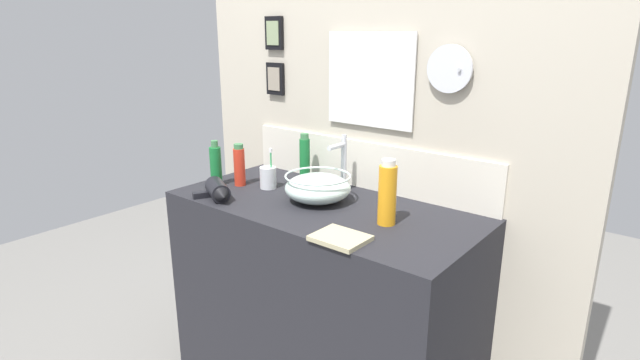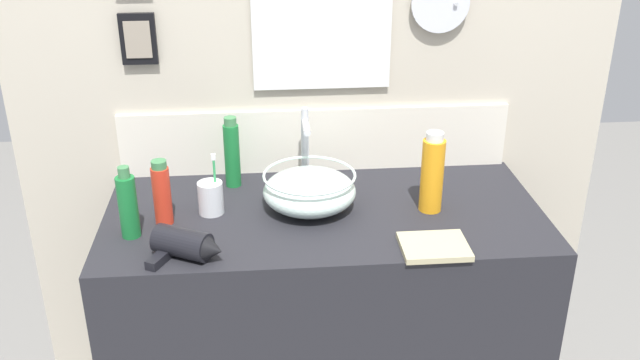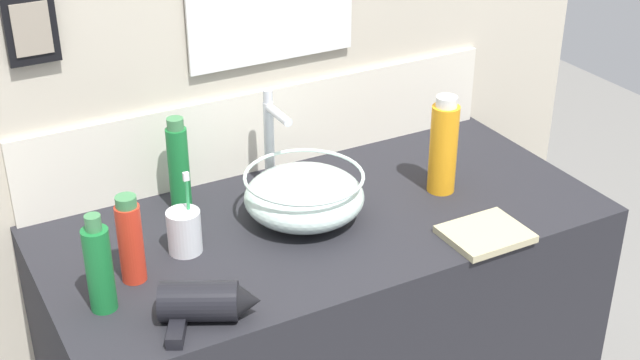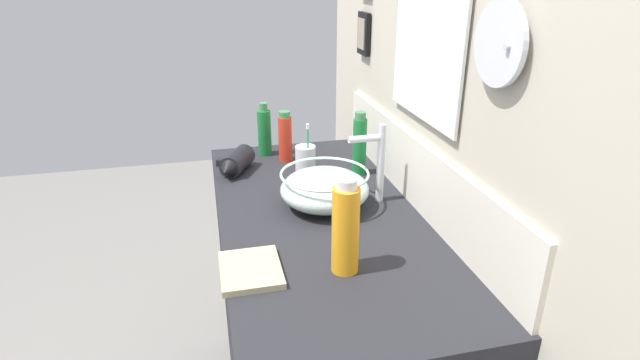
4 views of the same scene
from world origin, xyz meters
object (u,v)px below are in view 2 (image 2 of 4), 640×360
at_px(toothbrush_cup, 211,197).
at_px(spray_bottle, 432,173).
at_px(glass_bowl_sink, 309,190).
at_px(soap_dispenser, 232,153).
at_px(hand_towel, 434,247).
at_px(faucet, 305,142).
at_px(shampoo_bottle, 128,205).
at_px(hair_drier, 186,245).
at_px(lotion_bottle, 162,193).

xyz_separation_m(toothbrush_cup, spray_bottle, (0.63, -0.04, 0.07)).
relative_size(glass_bowl_sink, soap_dispenser, 1.20).
height_order(glass_bowl_sink, hand_towel, glass_bowl_sink).
distance_m(faucet, shampoo_bottle, 0.56).
relative_size(soap_dispenser, spray_bottle, 0.93).
distance_m(faucet, hair_drier, 0.53).
relative_size(faucet, hand_towel, 1.41).
relative_size(shampoo_bottle, hand_towel, 1.16).
relative_size(glass_bowl_sink, spray_bottle, 1.12).
distance_m(soap_dispenser, spray_bottle, 0.61).
distance_m(shampoo_bottle, hand_towel, 0.81).
bearing_deg(glass_bowl_sink, soap_dispenser, 141.25).
relative_size(shampoo_bottle, spray_bottle, 0.85).
bearing_deg(lotion_bottle, spray_bottle, 1.06).
xyz_separation_m(glass_bowl_sink, shampoo_bottle, (-0.49, -0.11, 0.03)).
xyz_separation_m(shampoo_bottle, hand_towel, (0.79, -0.14, -0.08)).
bearing_deg(hand_towel, lotion_bottle, 163.81).
height_order(glass_bowl_sink, lotion_bottle, lotion_bottle).
relative_size(soap_dispenser, hand_towel, 1.27).
xyz_separation_m(toothbrush_cup, lotion_bottle, (-0.13, -0.05, 0.04)).
relative_size(toothbrush_cup, shampoo_bottle, 0.88).
height_order(soap_dispenser, spray_bottle, spray_bottle).
distance_m(lotion_bottle, hand_towel, 0.75).
relative_size(glass_bowl_sink, lotion_bottle, 1.42).
relative_size(faucet, lotion_bottle, 1.31).
xyz_separation_m(spray_bottle, lotion_bottle, (-0.75, -0.01, -0.02)).
bearing_deg(lotion_bottle, toothbrush_cup, 21.23).
bearing_deg(toothbrush_cup, hair_drier, -101.71).
bearing_deg(shampoo_bottle, toothbrush_cup, 28.95).
xyz_separation_m(soap_dispenser, lotion_bottle, (-0.19, -0.23, -0.02)).
bearing_deg(hair_drier, faucet, 50.63).
relative_size(shampoo_bottle, lotion_bottle, 1.08).
distance_m(toothbrush_cup, lotion_bottle, 0.14).
distance_m(soap_dispenser, hand_towel, 0.69).
distance_m(hair_drier, lotion_bottle, 0.21).
height_order(shampoo_bottle, spray_bottle, spray_bottle).
xyz_separation_m(soap_dispenser, hand_towel, (0.53, -0.43, -0.10)).
bearing_deg(toothbrush_cup, spray_bottle, -3.25).
bearing_deg(lotion_bottle, faucet, 27.39).
relative_size(lotion_bottle, hand_towel, 1.08).
bearing_deg(toothbrush_cup, soap_dispenser, 71.77).
height_order(hair_drier, spray_bottle, spray_bottle).
height_order(hair_drier, hand_towel, hair_drier).
distance_m(toothbrush_cup, shampoo_bottle, 0.24).
relative_size(glass_bowl_sink, hand_towel, 1.53).
height_order(toothbrush_cup, shampoo_bottle, shampoo_bottle).
bearing_deg(soap_dispenser, toothbrush_cup, -108.23).
bearing_deg(glass_bowl_sink, faucet, 90.00).
relative_size(hair_drier, shampoo_bottle, 1.02).
distance_m(glass_bowl_sink, soap_dispenser, 0.29).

